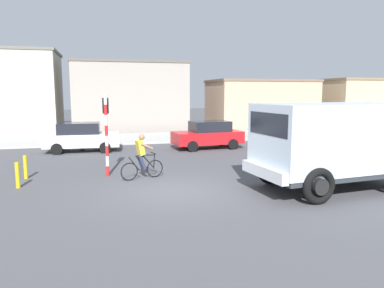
% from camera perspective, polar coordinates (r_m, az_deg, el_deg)
% --- Properties ---
extents(ground_plane, '(120.00, 120.00, 0.00)m').
position_cam_1_polar(ground_plane, '(12.23, -3.03, -7.41)').
color(ground_plane, '#4C4C51').
extents(sidewalk_far, '(80.00, 5.00, 0.16)m').
position_cam_1_polar(sidewalk_far, '(25.60, -9.00, 0.88)').
color(sidewalk_far, '#ADADA8').
rests_on(sidewalk_far, ground).
extents(truck_foreground, '(5.65, 3.24, 2.90)m').
position_cam_1_polar(truck_foreground, '(13.09, 21.29, 0.53)').
color(truck_foreground, silver).
rests_on(truck_foreground, ground).
extents(cyclist, '(1.66, 0.66, 1.72)m').
position_cam_1_polar(cyclist, '(13.87, -7.87, -1.95)').
color(cyclist, black).
rests_on(cyclist, ground).
extents(traffic_light_pole, '(0.24, 0.43, 3.20)m').
position_cam_1_polar(traffic_light_pole, '(14.50, -13.30, 3.15)').
color(traffic_light_pole, red).
rests_on(traffic_light_pole, ground).
extents(car_red_near, '(4.07, 2.01, 1.60)m').
position_cam_1_polar(car_red_near, '(21.04, -16.92, 1.08)').
color(car_red_near, white).
rests_on(car_red_near, ground).
extents(car_white_mid, '(4.16, 2.19, 1.60)m').
position_cam_1_polar(car_white_mid, '(21.24, 2.54, 1.49)').
color(car_white_mid, red).
rests_on(car_white_mid, ground).
extents(pedestrian_near_kerb, '(0.34, 0.22, 1.62)m').
position_cam_1_polar(pedestrian_near_kerb, '(21.25, -16.86, 1.23)').
color(pedestrian_near_kerb, '#2D334C').
rests_on(pedestrian_near_kerb, ground).
extents(bollard_near, '(0.14, 0.14, 0.90)m').
position_cam_1_polar(bollard_near, '(13.87, -25.65, -4.42)').
color(bollard_near, gold).
rests_on(bollard_near, ground).
extents(bollard_far, '(0.14, 0.14, 0.90)m').
position_cam_1_polar(bollard_far, '(15.22, -24.62, -3.30)').
color(bollard_far, gold).
rests_on(bollard_far, ground).
extents(building_mid_block, '(9.35, 5.39, 5.75)m').
position_cam_1_polar(building_mid_block, '(31.45, -9.72, 7.32)').
color(building_mid_block, '#9E9389').
rests_on(building_mid_block, ground).
extents(building_corner_right, '(9.11, 5.85, 4.35)m').
position_cam_1_polar(building_corner_right, '(34.08, 10.62, 6.17)').
color(building_corner_right, tan).
rests_on(building_corner_right, ground).
extents(building_set_back, '(8.66, 7.92, 4.52)m').
position_cam_1_polar(building_set_back, '(40.51, 24.39, 6.00)').
color(building_set_back, '#D1B284').
rests_on(building_set_back, ground).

